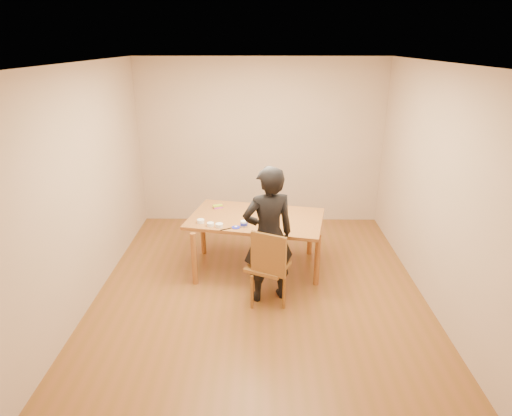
{
  "coord_description": "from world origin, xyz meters",
  "views": [
    {
      "loc": [
        0.01,
        -4.66,
        2.91
      ],
      "look_at": [
        -0.05,
        0.48,
        0.9
      ],
      "focal_mm": 30.0,
      "sensor_mm": 36.0,
      "label": 1
    }
  ],
  "objects_px": {
    "dining_table": "(256,219)",
    "person": "(268,235)",
    "cake_plate": "(268,213)",
    "cake": "(268,210)",
    "dining_chair": "(268,266)"
  },
  "relations": [
    {
      "from": "cake_plate",
      "to": "cake",
      "type": "relative_size",
      "value": 1.31
    },
    {
      "from": "cake_plate",
      "to": "person",
      "type": "distance_m",
      "value": 0.85
    },
    {
      "from": "person",
      "to": "dining_table",
      "type": "bearing_deg",
      "value": -95.07
    },
    {
      "from": "dining_chair",
      "to": "cake",
      "type": "distance_m",
      "value": 0.96
    },
    {
      "from": "cake_plate",
      "to": "cake",
      "type": "bearing_deg",
      "value": 0.0
    },
    {
      "from": "cake_plate",
      "to": "dining_chair",
      "type": "bearing_deg",
      "value": -90.85
    },
    {
      "from": "dining_table",
      "to": "cake_plate",
      "type": "xyz_separation_m",
      "value": [
        0.16,
        0.12,
        0.03
      ]
    },
    {
      "from": "dining_chair",
      "to": "cake_plate",
      "type": "distance_m",
      "value": 0.95
    },
    {
      "from": "cake",
      "to": "person",
      "type": "height_order",
      "value": "person"
    },
    {
      "from": "dining_chair",
      "to": "cake",
      "type": "height_order",
      "value": "cake"
    },
    {
      "from": "dining_chair",
      "to": "cake",
      "type": "relative_size",
      "value": 2.11
    },
    {
      "from": "dining_table",
      "to": "dining_chair",
      "type": "distance_m",
      "value": 0.84
    },
    {
      "from": "cake",
      "to": "dining_table",
      "type": "bearing_deg",
      "value": -143.43
    },
    {
      "from": "dining_table",
      "to": "cake_plate",
      "type": "distance_m",
      "value": 0.21
    },
    {
      "from": "dining_table",
      "to": "person",
      "type": "xyz_separation_m",
      "value": [
        0.15,
        -0.73,
        0.1
      ]
    }
  ]
}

